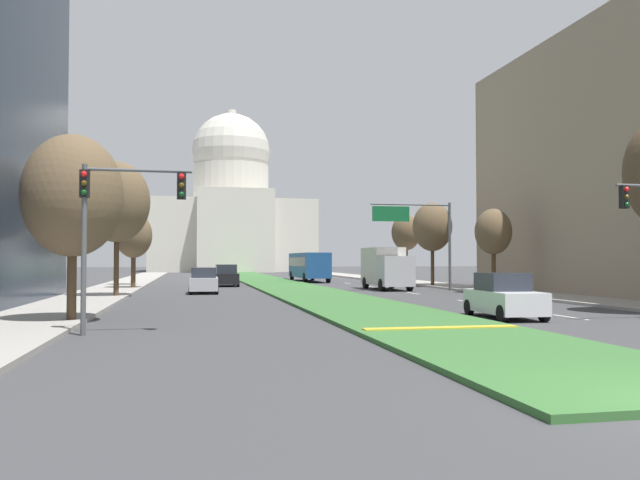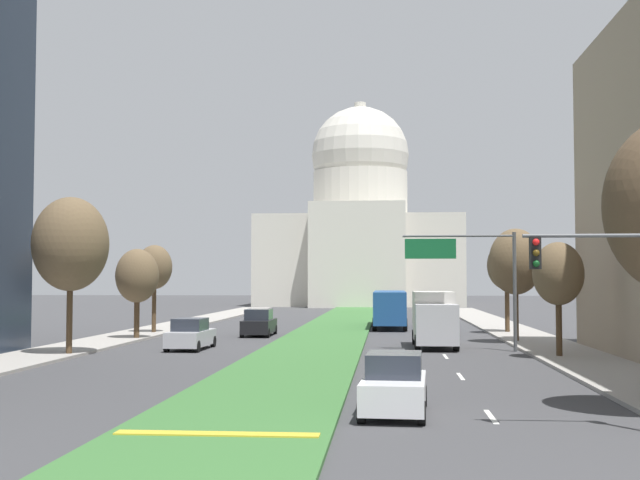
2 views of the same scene
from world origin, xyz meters
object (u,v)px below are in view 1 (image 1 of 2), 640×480
(sedan_distant, at_px, (226,276))
(street_tree_right_mid, at_px, (493,232))
(city_bus, at_px, (309,264))
(sedan_lead_stopped, at_px, (504,297))
(sedan_midblock, at_px, (204,281))
(street_tree_left_distant, at_px, (133,231))
(street_tree_left_near, at_px, (73,196))
(street_tree_right_far, at_px, (432,227))
(street_tree_left_far, at_px, (134,236))
(capitol_building, at_px, (231,212))
(overhead_guide_sign, at_px, (420,227))
(street_tree_left_mid, at_px, (117,202))
(box_truck_delivery, at_px, (386,268))
(traffic_light_near_left, at_px, (113,210))
(street_tree_right_distant, at_px, (406,233))

(sedan_distant, bearing_deg, street_tree_right_mid, -40.44)
(city_bus, bearing_deg, sedan_lead_stopped, -90.00)
(sedan_midblock, bearing_deg, street_tree_left_distant, 114.88)
(street_tree_left_near, height_order, street_tree_right_far, street_tree_right_far)
(sedan_lead_stopped, xyz_separation_m, sedan_distant, (-9.06, 31.95, 0.04))
(street_tree_left_near, xyz_separation_m, street_tree_left_far, (-0.12, 26.37, -0.46))
(capitol_building, height_order, street_tree_left_distant, capitol_building)
(overhead_guide_sign, bearing_deg, sedan_midblock, -179.19)
(street_tree_left_far, relative_size, street_tree_left_distant, 0.92)
(street_tree_left_mid, bearing_deg, box_truck_delivery, 19.86)
(overhead_guide_sign, height_order, street_tree_left_far, overhead_guide_sign)
(street_tree_left_near, bearing_deg, street_tree_left_far, 90.27)
(capitol_building, bearing_deg, street_tree_right_mid, -81.51)
(street_tree_right_mid, distance_m, sedan_lead_stopped, 19.35)
(street_tree_left_near, distance_m, street_tree_left_distant, 32.03)
(street_tree_left_mid, distance_m, sedan_lead_stopped, 23.70)
(street_tree_left_near, relative_size, street_tree_left_distant, 1.07)
(street_tree_right_mid, xyz_separation_m, street_tree_right_far, (-0.55, 9.80, 0.83))
(street_tree_right_mid, height_order, box_truck_delivery, street_tree_right_mid)
(sedan_distant, bearing_deg, street_tree_left_distant, 171.26)
(box_truck_delivery, bearing_deg, street_tree_right_far, 35.52)
(street_tree_right_mid, relative_size, street_tree_left_far, 0.98)
(street_tree_left_far, height_order, city_bus, street_tree_left_far)
(sedan_distant, xyz_separation_m, city_bus, (9.06, 10.01, 0.91))
(street_tree_right_mid, xyz_separation_m, sedan_midblock, (-19.42, 3.65, -3.35))
(traffic_light_near_left, relative_size, street_tree_right_mid, 0.90)
(street_tree_left_mid, xyz_separation_m, street_tree_right_distant, (24.81, 19.20, -0.83))
(traffic_light_near_left, xyz_separation_m, street_tree_left_distant, (-2.49, 35.88, 0.96))
(overhead_guide_sign, distance_m, street_tree_left_near, 28.67)
(street_tree_right_mid, distance_m, street_tree_left_distant, 29.78)
(overhead_guide_sign, xyz_separation_m, street_tree_right_far, (3.32, 5.93, 0.32))
(street_tree_left_near, relative_size, sedan_distant, 1.45)
(traffic_light_near_left, xyz_separation_m, street_tree_left_far, (-1.97, 30.22, 0.32))
(capitol_building, xyz_separation_m, overhead_guide_sign, (8.74, -80.59, -6.90))
(overhead_guide_sign, relative_size, street_tree_left_mid, 0.80)
(street_tree_left_near, relative_size, sedan_midblock, 1.51)
(traffic_light_near_left, height_order, box_truck_delivery, traffic_light_near_left)
(street_tree_left_near, height_order, street_tree_left_distant, street_tree_left_near)
(street_tree_left_distant, xyz_separation_m, box_truck_delivery, (19.36, -9.91, -3.07))
(street_tree_left_near, distance_m, sedan_lead_stopped, 16.69)
(street_tree_right_mid, relative_size, street_tree_left_distant, 0.90)
(street_tree_left_distant, height_order, street_tree_right_distant, street_tree_right_distant)
(street_tree_left_distant, height_order, sedan_midblock, street_tree_left_distant)
(street_tree_left_mid, relative_size, street_tree_right_far, 1.15)
(street_tree_left_near, height_order, sedan_lead_stopped, street_tree_left_near)
(street_tree_right_far, bearing_deg, street_tree_right_mid, -86.81)
(street_tree_left_mid, xyz_separation_m, city_bus, (16.37, 25.53, -3.94))
(overhead_guide_sign, height_order, sedan_midblock, overhead_guide_sign)
(overhead_guide_sign, distance_m, street_tree_right_distant, 15.13)
(box_truck_delivery, relative_size, city_bus, 0.58)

